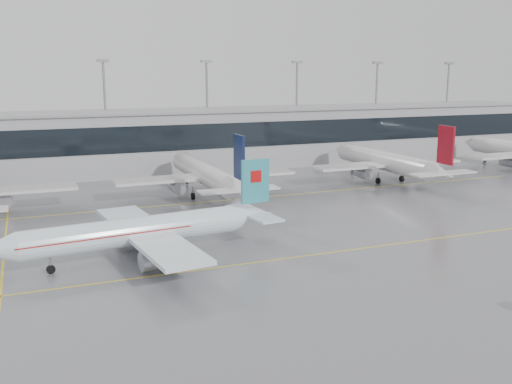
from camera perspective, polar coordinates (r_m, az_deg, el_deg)
name	(u,v)px	position (r m, az deg, el deg)	size (l,w,h in m)	color
ground	(297,257)	(63.39, 4.10, -6.50)	(320.00, 320.00, 0.00)	slate
taxi_line_main	(297,257)	(63.39, 4.10, -6.50)	(120.00, 0.25, 0.01)	yellow
taxi_line_north	(213,201)	(90.30, -4.29, -0.93)	(120.00, 0.25, 0.01)	yellow
taxi_line_cross	(4,250)	(71.83, -23.86, -5.30)	(0.25, 60.00, 0.01)	yellow
terminal	(165,141)	(119.78, -9.05, 5.03)	(180.00, 15.00, 12.00)	#9C9C9F
terminal_glass	(174,138)	(112.31, -8.19, 5.38)	(180.00, 0.20, 5.00)	black
terminal_roof	(164,111)	(119.21, -9.15, 7.99)	(182.00, 16.00, 0.40)	gray
light_masts	(158,104)	(124.99, -9.80, 8.67)	(156.40, 1.00, 22.60)	gray
air_canada_jet	(146,231)	(62.99, -10.99, -3.85)	(33.08, 25.70, 10.00)	white
parked_jet_c	(206,174)	(93.02, -5.02, 1.77)	(29.64, 36.96, 11.72)	silver
parked_jet_d	(387,162)	(108.38, 12.97, 2.95)	(29.64, 36.96, 11.72)	silver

